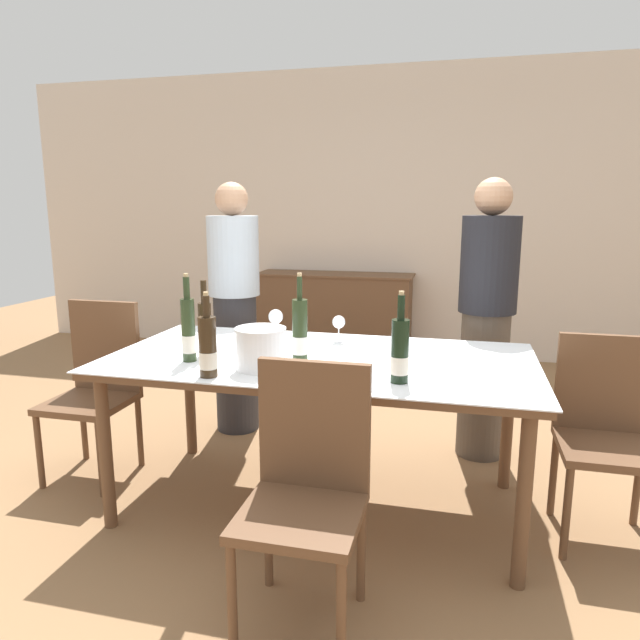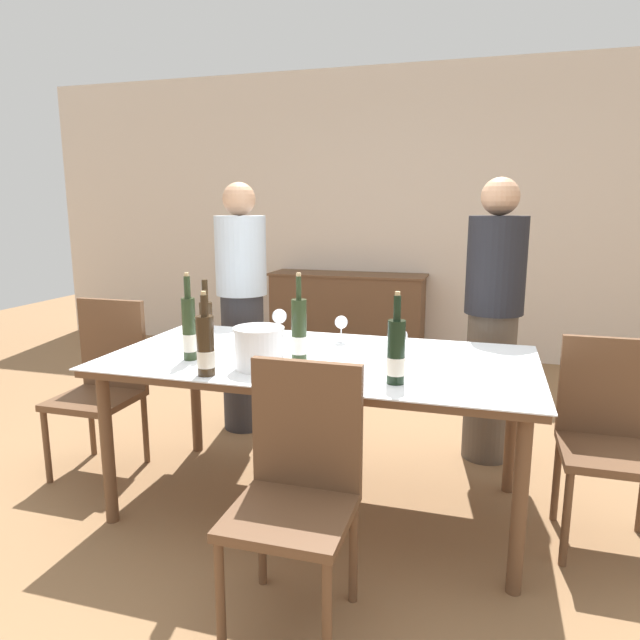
# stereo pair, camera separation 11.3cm
# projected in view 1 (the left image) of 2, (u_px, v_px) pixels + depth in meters

# --- Properties ---
(ground_plane) EXTENTS (12.00, 12.00, 0.00)m
(ground_plane) POSITION_uv_depth(u_px,v_px,m) (320.00, 505.00, 2.89)
(ground_plane) COLOR olive
(back_wall) EXTENTS (8.00, 0.10, 2.80)m
(back_wall) POSITION_uv_depth(u_px,v_px,m) (397.00, 215.00, 5.64)
(back_wall) COLOR beige
(back_wall) RESTS_ON ground_plane
(sideboard_cabinet) EXTENTS (1.54, 0.46, 0.83)m
(sideboard_cabinet) POSITION_uv_depth(u_px,v_px,m) (335.00, 315.00, 5.69)
(sideboard_cabinet) COLOR brown
(sideboard_cabinet) RESTS_ON ground_plane
(dining_table) EXTENTS (2.02, 1.04, 0.78)m
(dining_table) POSITION_uv_depth(u_px,v_px,m) (320.00, 370.00, 2.75)
(dining_table) COLOR brown
(dining_table) RESTS_ON ground_plane
(ice_bucket) EXTENTS (0.23, 0.23, 0.19)m
(ice_bucket) POSITION_uv_depth(u_px,v_px,m) (261.00, 347.00, 2.51)
(ice_bucket) COLOR white
(ice_bucket) RESTS_ON dining_table
(wine_bottle_0) EXTENTS (0.07, 0.07, 0.42)m
(wine_bottle_0) POSITION_uv_depth(u_px,v_px,m) (300.00, 333.00, 2.61)
(wine_bottle_0) COLOR #28381E
(wine_bottle_0) RESTS_ON dining_table
(wine_bottle_1) EXTENTS (0.06, 0.06, 0.37)m
(wine_bottle_1) POSITION_uv_depth(u_px,v_px,m) (205.00, 329.00, 2.73)
(wine_bottle_1) COLOR #332314
(wine_bottle_1) RESTS_ON dining_table
(wine_bottle_2) EXTENTS (0.06, 0.06, 0.41)m
(wine_bottle_2) POSITION_uv_depth(u_px,v_px,m) (188.00, 331.00, 2.63)
(wine_bottle_2) COLOR #28381E
(wine_bottle_2) RESTS_ON dining_table
(wine_bottle_3) EXTENTS (0.07, 0.07, 0.38)m
(wine_bottle_3) POSITION_uv_depth(u_px,v_px,m) (400.00, 352.00, 2.31)
(wine_bottle_3) COLOR black
(wine_bottle_3) RESTS_ON dining_table
(wine_bottle_4) EXTENTS (0.08, 0.08, 0.36)m
(wine_bottle_4) POSITION_uv_depth(u_px,v_px,m) (208.00, 348.00, 2.39)
(wine_bottle_4) COLOR #332314
(wine_bottle_4) RESTS_ON dining_table
(wine_glass_0) EXTENTS (0.08, 0.08, 0.15)m
(wine_glass_0) POSITION_uv_depth(u_px,v_px,m) (276.00, 317.00, 3.17)
(wine_glass_0) COLOR white
(wine_glass_0) RESTS_ON dining_table
(wine_glass_1) EXTENTS (0.07, 0.07, 0.14)m
(wine_glass_1) POSITION_uv_depth(u_px,v_px,m) (400.00, 336.00, 2.74)
(wine_glass_1) COLOR white
(wine_glass_1) RESTS_ON dining_table
(wine_glass_2) EXTENTS (0.07, 0.07, 0.14)m
(wine_glass_2) POSITION_uv_depth(u_px,v_px,m) (339.00, 323.00, 3.02)
(wine_glass_2) COLOR white
(wine_glass_2) RESTS_ON dining_table
(chair_near_front) EXTENTS (0.42, 0.42, 0.94)m
(chair_near_front) POSITION_uv_depth(u_px,v_px,m) (307.00, 478.00, 2.04)
(chair_near_front) COLOR brown
(chair_near_front) RESTS_ON ground_plane
(chair_right_end) EXTENTS (0.42, 0.42, 0.91)m
(chair_right_end) POSITION_uv_depth(u_px,v_px,m) (606.00, 424.00, 2.56)
(chair_right_end) COLOR brown
(chair_right_end) RESTS_ON ground_plane
(chair_left_end) EXTENTS (0.42, 0.42, 0.96)m
(chair_left_end) POSITION_uv_depth(u_px,v_px,m) (97.00, 379.00, 3.18)
(chair_left_end) COLOR brown
(chair_left_end) RESTS_ON ground_plane
(person_host) EXTENTS (0.33, 0.33, 1.64)m
(person_host) POSITION_uv_depth(u_px,v_px,m) (235.00, 309.00, 3.73)
(person_host) COLOR #2D2D33
(person_host) RESTS_ON ground_plane
(person_guest_left) EXTENTS (0.33, 0.33, 1.64)m
(person_guest_left) POSITION_uv_depth(u_px,v_px,m) (486.00, 321.00, 3.33)
(person_guest_left) COLOR #51473D
(person_guest_left) RESTS_ON ground_plane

